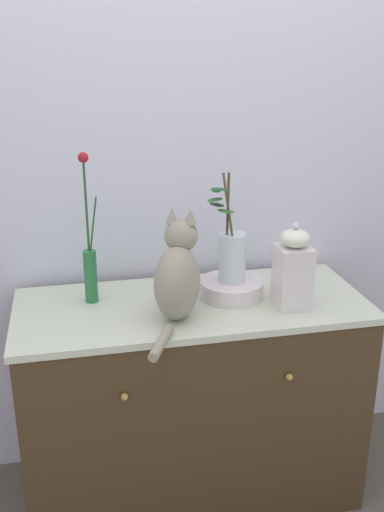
# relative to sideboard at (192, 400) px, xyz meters

# --- Properties ---
(ground_plane) EXTENTS (6.00, 6.00, 0.00)m
(ground_plane) POSITION_rel_sideboard_xyz_m (0.00, 0.00, -0.41)
(ground_plane) COLOR #524C3F
(wall_back) EXTENTS (4.40, 0.08, 2.60)m
(wall_back) POSITION_rel_sideboard_xyz_m (0.00, 0.34, 0.89)
(wall_back) COLOR silver
(wall_back) RESTS_ON ground_plane
(sideboard) EXTENTS (1.27, 0.55, 0.83)m
(sideboard) POSITION_rel_sideboard_xyz_m (0.00, 0.00, 0.00)
(sideboard) COLOR #432F1B
(sideboard) RESTS_ON ground_plane
(cat_sitting) EXTENTS (0.26, 0.43, 0.37)m
(cat_sitting) POSITION_rel_sideboard_xyz_m (-0.07, -0.10, 0.56)
(cat_sitting) COLOR gray
(cat_sitting) RESTS_ON sideboard
(vase_slim_green) EXTENTS (0.06, 0.05, 0.54)m
(vase_slim_green) POSITION_rel_sideboard_xyz_m (-0.35, 0.09, 0.56)
(vase_slim_green) COLOR #266F38
(vase_slim_green) RESTS_ON sideboard
(bowl_porcelain) EXTENTS (0.24, 0.24, 0.06)m
(bowl_porcelain) POSITION_rel_sideboard_xyz_m (0.16, 0.03, 0.44)
(bowl_porcelain) COLOR silver
(bowl_porcelain) RESTS_ON sideboard
(vase_glass_clear) EXTENTS (0.16, 0.15, 0.40)m
(vase_glass_clear) POSITION_rel_sideboard_xyz_m (0.15, 0.03, 0.58)
(vase_glass_clear) COLOR silver
(vase_glass_clear) RESTS_ON bowl_porcelain
(jar_lidded_porcelain) EXTENTS (0.12, 0.12, 0.31)m
(jar_lidded_porcelain) POSITION_rel_sideboard_xyz_m (0.34, -0.10, 0.55)
(jar_lidded_porcelain) COLOR silver
(jar_lidded_porcelain) RESTS_ON sideboard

